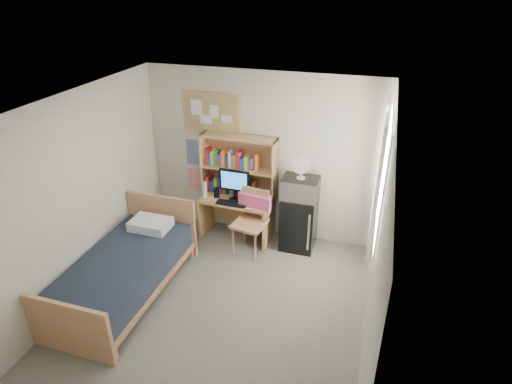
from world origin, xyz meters
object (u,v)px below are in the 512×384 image
(bulletin_board, at_px, (212,113))
(monitor, at_px, (235,186))
(microwave, at_px, (300,188))
(desk_fan, at_px, (301,168))
(mini_fridge, at_px, (299,222))
(speaker_left, at_px, (217,193))
(desk, at_px, (237,218))
(desk_chair, at_px, (250,224))
(speaker_right, at_px, (253,199))
(bed, at_px, (124,276))

(bulletin_board, xyz_separation_m, monitor, (0.46, -0.34, -0.98))
(microwave, height_order, desk_fan, desk_fan)
(mini_fridge, distance_m, speaker_left, 1.34)
(desk, height_order, microwave, microwave)
(monitor, height_order, speaker_left, monitor)
(bulletin_board, distance_m, microwave, 1.73)
(desk_chair, distance_m, speaker_right, 0.39)
(bulletin_board, relative_size, speaker_right, 6.08)
(bulletin_board, height_order, mini_fridge, bulletin_board)
(bed, bearing_deg, desk_chair, 48.02)
(bulletin_board, relative_size, monitor, 1.89)
(bulletin_board, distance_m, desk_chair, 1.74)
(microwave, bearing_deg, speaker_right, -173.31)
(desk, bearing_deg, mini_fridge, 3.25)
(desk_chair, distance_m, bed, 1.89)
(desk_chair, relative_size, bed, 0.48)
(speaker_left, xyz_separation_m, desk_fan, (1.29, 0.06, 0.55))
(mini_fridge, distance_m, desk_fan, 0.89)
(desk_chair, bearing_deg, speaker_right, 104.86)
(bed, bearing_deg, speaker_left, 69.73)
(bulletin_board, xyz_separation_m, mini_fridge, (1.45, -0.26, -1.49))
(monitor, bearing_deg, bulletin_board, 144.71)
(bulletin_board, distance_m, speaker_left, 1.21)
(speaker_right, bearing_deg, bulletin_board, 156.69)
(mini_fridge, height_order, bed, mini_fridge)
(monitor, distance_m, microwave, 1.00)
(monitor, xyz_separation_m, microwave, (0.99, 0.07, 0.07))
(desk_chair, bearing_deg, desk, 141.87)
(monitor, xyz_separation_m, desk_fan, (0.99, 0.07, 0.38))
(desk, relative_size, desk_chair, 1.11)
(desk, bearing_deg, microwave, 2.09)
(bed, distance_m, desk_fan, 2.80)
(speaker_right, bearing_deg, monitor, -180.00)
(desk_fan, bearing_deg, desk, -179.16)
(bulletin_board, height_order, speaker_left, bulletin_board)
(desk, relative_size, bed, 0.53)
(desk, xyz_separation_m, desk_chair, (0.33, -0.35, 0.15))
(desk, xyz_separation_m, monitor, (-0.00, -0.06, 0.59))
(desk, relative_size, desk_fan, 3.52)
(desk_chair, relative_size, monitor, 2.00)
(speaker_left, relative_size, desk_fan, 0.52)
(mini_fridge, xyz_separation_m, desk_fan, (-0.00, -0.02, 0.89))
(bed, height_order, speaker_left, speaker_left)
(speaker_right, bearing_deg, speaker_left, -180.00)
(monitor, bearing_deg, microwave, 5.55)
(bulletin_board, relative_size, desk_chair, 0.94)
(monitor, bearing_deg, speaker_left, -180.00)
(bed, relative_size, desk_fan, 6.60)
(desk, height_order, monitor, monitor)
(bulletin_board, height_order, microwave, bulletin_board)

